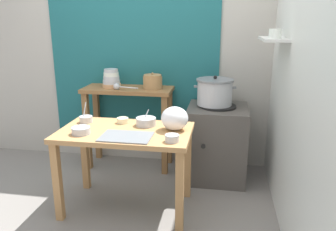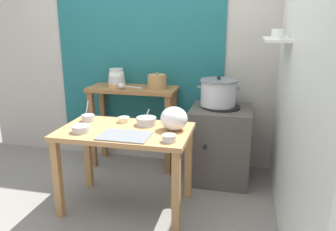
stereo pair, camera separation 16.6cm
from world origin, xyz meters
The scene contains 17 objects.
ground_plane centered at (0.00, 0.00, 0.00)m, with size 9.00×9.00×0.00m, color gray.
wall_back centered at (0.08, 1.10, 1.30)m, with size 4.40×0.12×2.60m.
wall_right centered at (1.40, 0.20, 1.30)m, with size 0.30×3.20×2.60m.
prep_table centered at (0.06, -0.04, 0.61)m, with size 1.10×0.66×0.72m.
back_shelf_table centered at (-0.16, 0.83, 0.68)m, with size 0.96×0.40×0.90m.
stove_block centered at (0.81, 0.70, 0.38)m, with size 0.60×0.61×0.78m.
steamer_pot centered at (0.77, 0.72, 0.91)m, with size 0.42×0.37×0.30m.
clay_pot centered at (0.11, 0.83, 0.97)m, with size 0.20×0.20×0.17m.
bowl_stack_enamel centered at (-0.34, 0.84, 0.99)m, with size 0.20×0.20×0.20m.
ladle centered at (-0.24, 0.71, 0.94)m, with size 0.28×0.10×0.07m.
serving_tray centered at (0.12, -0.21, 0.72)m, with size 0.40×0.28×0.01m, color slate.
plastic_bag centered at (0.47, 0.03, 0.82)m, with size 0.23×0.21×0.20m, color white.
prep_bowl_0 centered at (-0.35, 0.11, 0.75)m, with size 0.12×0.12×0.18m.
prep_bowl_1 centered at (-0.26, -0.19, 0.75)m, with size 0.15×0.15×0.06m.
prep_bowl_2 centered at (-0.02, 0.15, 0.75)m, with size 0.10×0.10×0.05m.
prep_bowl_3 centered at (0.20, 0.11, 0.76)m, with size 0.17×0.17×0.14m.
prep_bowl_4 centered at (0.49, -0.25, 0.75)m, with size 0.11×0.11×0.05m.
Camera 1 is at (0.85, -2.61, 1.61)m, focal length 35.96 mm.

